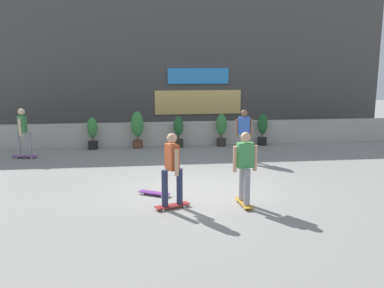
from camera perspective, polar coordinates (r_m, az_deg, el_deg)
The scene contains 13 objects.
ground_plane at distance 10.77m, azimuth 0.99°, elevation -6.22°, with size 48.00×48.00×0.00m, color gray.
planter_wall at distance 16.48m, azimuth -1.93°, elevation 1.43°, with size 18.00×0.40×0.90m, color #B2ADA3.
building_backdrop at distance 20.24m, azimuth -3.03°, elevation 11.16°, with size 20.00×2.08×6.50m.
potted_plant_0 at distance 16.04m, azimuth -13.42°, elevation 1.55°, with size 0.37×0.37×1.20m.
potted_plant_1 at distance 15.92m, azimuth -7.47°, elevation 2.30°, with size 0.47×0.47×1.41m.
potted_plant_2 at distance 16.01m, azimuth -1.86°, elevation 1.82°, with size 0.37×0.37×1.20m.
potted_plant_3 at distance 16.23m, azimuth 4.02°, elevation 2.13°, with size 0.40×0.40×1.26m.
potted_plant_4 at distance 16.63m, azimuth 9.58°, elevation 2.14°, with size 0.39×0.39×1.24m.
skater_foreground at distance 15.16m, azimuth -22.07°, elevation 1.66°, with size 0.81×0.56×1.70m.
skater_mid_plaza at distance 9.18m, azimuth -2.74°, elevation -3.19°, with size 0.82×0.53×1.70m.
skater_far_right at distance 13.79m, azimuth 7.07°, elevation 1.53°, with size 0.56×0.82×1.70m.
skater_far_left at distance 9.41m, azimuth 7.23°, elevation -2.91°, with size 0.56×0.81×1.70m.
skateboard_near_camera at distance 10.34m, azimuth -5.18°, elevation -6.66°, with size 0.79×0.58×0.08m.
Camera 1 is at (-1.46, -10.19, 3.19)m, focal length 39.12 mm.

